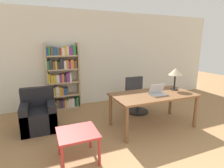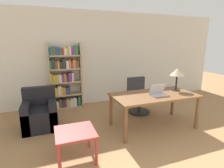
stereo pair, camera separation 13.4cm
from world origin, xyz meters
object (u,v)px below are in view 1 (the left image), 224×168
Objects in this scene: table_lamp at (175,72)px; side_table_blue at (78,136)px; desk at (153,98)px; office_chair at (137,97)px; armchair at (39,115)px; laptop at (158,92)px; bookshelf at (62,78)px.

table_lamp reaches higher than side_table_blue.
desk is 1.95× the size of office_chair.
desk is at bearing -19.55° from armchair.
side_table_blue is (-1.80, -0.47, -0.38)m from laptop.
table_lamp is 1.20m from office_chair.
table_lamp reaches higher than laptop.
desk is 5.04× the size of laptop.
office_chair reaches higher than armchair.
bookshelf is (-1.71, 1.95, 0.08)m from laptop.
desk is at bearing -97.63° from office_chair.
side_table_blue is 1.47m from armchair.
bookshelf is (-1.66, 1.88, 0.22)m from desk.
desk is at bearing -170.75° from table_lamp.
laptop is at bearing -48.86° from bookshelf.
laptop is 0.39× the size of office_chair.
side_table_blue is 2.47m from bookshelf.
laptop is 2.60m from bookshelf.
desk is 3.00× the size of side_table_blue.
laptop is 0.70× the size of table_lamp.
table_lamp is 3.15m from armchair.
side_table_blue is at bearing -165.43° from laptop.
laptop is 0.72m from table_lamp.
office_chair reaches higher than side_table_blue.
bookshelf is at bearing 87.89° from side_table_blue.
bookshelf is (0.64, 1.06, 0.58)m from armchair.
table_lamp reaches higher than office_chair.
armchair is (-0.55, 1.36, -0.12)m from side_table_blue.
bookshelf is at bearing 131.47° from desk.
armchair is 0.47× the size of bookshelf.
laptop reaches higher than desk.
armchair is at bearing -178.19° from office_chair.
side_table_blue is (-2.40, -0.65, -0.73)m from table_lamp.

